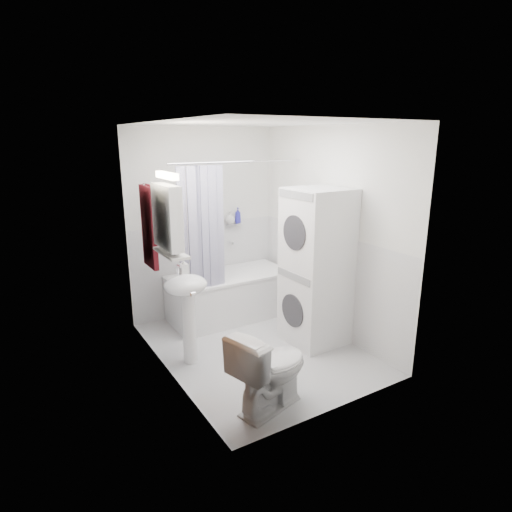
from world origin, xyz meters
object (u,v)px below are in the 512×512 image
washer_dryer (316,267)px  sink (187,299)px  toilet (270,369)px  bathtub (229,293)px

washer_dryer → sink: bearing=168.2°
sink → toilet: size_ratio=1.40×
sink → washer_dryer: washer_dryer is taller
bathtub → toilet: size_ratio=2.06×
bathtub → sink: 1.28m
washer_dryer → toilet: (-1.13, -0.81, -0.51)m
bathtub → toilet: 2.00m
sink → washer_dryer: size_ratio=0.60×
bathtub → toilet: toilet is taller
sink → toilet: 1.17m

